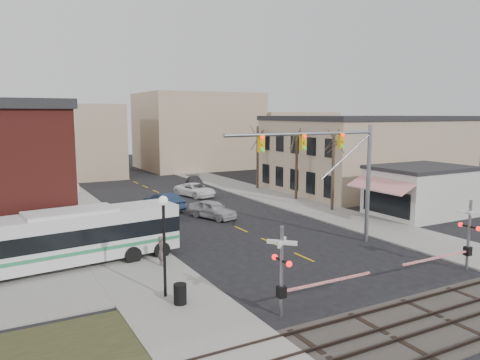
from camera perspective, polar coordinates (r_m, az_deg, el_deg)
name	(u,v)px	position (r m, az deg, el deg)	size (l,w,h in m)	color
ground	(325,267)	(27.76, 10.28, -10.35)	(160.00, 160.00, 0.00)	black
sidewalk_west	(86,217)	(41.92, -18.21, -4.26)	(5.00, 60.00, 0.12)	gray
sidewalk_east	(274,198)	(48.91, 4.23, -2.15)	(5.00, 60.00, 0.12)	gray
ballast_strip	(444,319)	(22.53, 23.64, -15.28)	(160.00, 5.00, 0.06)	#332D28
rail_tracks	(444,317)	(22.50, 23.65, -15.07)	(160.00, 3.91, 0.14)	#2D231E
tan_building	(366,153)	(56.12, 15.07, 3.23)	(20.30, 15.30, 8.50)	tan
awning_shop	(420,191)	(43.14, 21.09, -1.21)	(9.74, 6.20, 4.30)	beige
tree_east_a	(333,173)	(42.62, 11.26, 0.87)	(0.28, 0.28, 6.75)	#382B21
tree_east_b	(296,168)	(47.53, 6.89, 1.43)	(0.28, 0.28, 6.30)	#382B21
tree_east_c	(258,157)	(54.26, 2.15, 2.77)	(0.28, 0.28, 7.20)	#382B21
transit_bus	(72,237)	(28.32, -19.84, -6.55)	(12.56, 4.11, 3.18)	silver
traffic_signal_mast	(334,160)	(30.61, 11.44, 2.44)	(11.06, 0.30, 8.00)	gray
rr_crossing_west	(290,271)	(20.72, 6.09, -10.96)	(5.60, 1.36, 4.00)	gray
rr_crossing_east	(464,237)	(28.80, 25.61, -6.27)	(5.60, 1.36, 4.00)	gray
street_lamp	(164,226)	(22.12, -9.27, -5.57)	(0.44, 0.44, 4.84)	black
trash_bin	(180,294)	(22.04, -7.32, -13.61)	(0.60, 0.60, 0.94)	black
car_a	(212,209)	(39.39, -3.37, -3.59)	(1.80, 4.47, 1.52)	#ADACB1
car_b	(164,202)	(43.20, -9.30, -2.62)	(1.66, 4.77, 1.57)	#192740
car_c	(195,190)	(49.91, -5.49, -1.22)	(2.32, 5.04, 1.40)	white
car_d	(195,182)	(55.49, -5.52, -0.30)	(1.91, 4.69, 1.36)	#3A393E
pedestrian_near	(161,251)	(27.28, -9.55, -8.50)	(0.63, 0.41, 1.73)	#5C4F4A
pedestrian_far	(95,250)	(28.49, -17.22, -8.11)	(0.81, 0.63, 1.66)	#373C61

